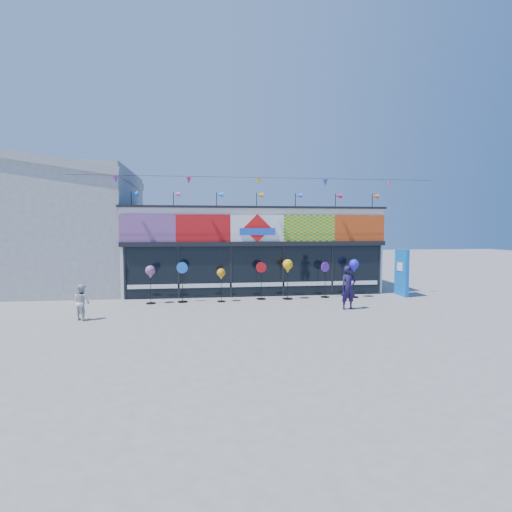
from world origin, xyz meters
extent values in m
plane|color=slate|center=(0.00, 0.00, 0.00)|extent=(80.00, 80.00, 0.00)
cube|color=silver|center=(0.00, 6.00, 2.00)|extent=(12.00, 5.00, 4.00)
cube|color=black|center=(0.00, 3.44, 1.15)|extent=(11.60, 0.12, 2.30)
cube|color=black|center=(0.00, 3.40, 2.40)|extent=(12.00, 0.30, 0.20)
cube|color=white|center=(0.00, 3.41, 0.55)|extent=(11.40, 0.10, 0.18)
cube|color=black|center=(0.00, 6.00, 4.05)|extent=(12.20, 5.20, 0.10)
cube|color=black|center=(-5.80, 3.43, 1.15)|extent=(0.08, 0.14, 2.30)
cube|color=black|center=(-3.50, 3.43, 1.15)|extent=(0.08, 0.14, 2.30)
cube|color=black|center=(-1.20, 3.43, 1.15)|extent=(0.08, 0.14, 2.30)
cube|color=black|center=(1.20, 3.43, 1.15)|extent=(0.08, 0.14, 2.30)
cube|color=black|center=(3.50, 3.43, 1.15)|extent=(0.08, 0.14, 2.30)
cube|color=black|center=(5.80, 3.43, 1.15)|extent=(0.08, 0.14, 2.30)
cube|color=red|center=(-4.80, 3.42, 3.10)|extent=(2.40, 0.08, 1.20)
cube|color=red|center=(-2.40, 3.42, 3.10)|extent=(2.40, 0.08, 1.20)
cube|color=white|center=(0.00, 3.42, 3.10)|extent=(2.40, 0.08, 1.20)
cube|color=yellow|center=(2.40, 3.42, 3.10)|extent=(2.40, 0.08, 1.20)
cube|color=#CD4213|center=(4.80, 3.42, 3.10)|extent=(2.40, 0.08, 1.20)
cube|color=red|center=(0.00, 3.36, 3.10)|extent=(1.27, 0.06, 1.27)
cube|color=blue|center=(0.00, 3.34, 2.95)|extent=(1.60, 0.05, 0.30)
cube|color=#F752BF|center=(-4.03, 3.48, 1.09)|extent=(0.78, 0.03, 0.78)
cube|color=#E74D73|center=(-2.69, 3.48, 1.22)|extent=(0.92, 0.03, 0.92)
cube|color=red|center=(-1.34, 3.48, 1.46)|extent=(0.78, 0.03, 0.78)
cube|color=#EB1657|center=(0.00, 3.48, 0.92)|extent=(0.92, 0.03, 0.92)
cube|color=red|center=(1.34, 3.48, 1.20)|extent=(0.78, 0.03, 0.78)
cube|color=red|center=(2.69, 3.48, 1.51)|extent=(0.92, 0.03, 0.92)
cube|color=green|center=(4.03, 3.48, 0.97)|extent=(0.78, 0.03, 0.78)
cylinder|color=black|center=(-5.50, 3.65, 4.35)|extent=(0.03, 0.03, 0.70)
cone|color=blue|center=(-5.36, 3.65, 4.60)|extent=(0.30, 0.22, 0.22)
cylinder|color=black|center=(-3.70, 3.65, 4.35)|extent=(0.03, 0.03, 0.70)
cone|color=#E14B9A|center=(-3.56, 3.65, 4.60)|extent=(0.30, 0.22, 0.22)
cylinder|color=black|center=(-1.80, 3.65, 4.35)|extent=(0.03, 0.03, 0.70)
cone|color=#1A87E0|center=(-1.66, 3.65, 4.60)|extent=(0.30, 0.22, 0.22)
cylinder|color=black|center=(0.00, 3.65, 4.35)|extent=(0.03, 0.03, 0.70)
cone|color=orange|center=(0.14, 3.65, 4.60)|extent=(0.30, 0.22, 0.22)
cylinder|color=black|center=(1.80, 3.65, 4.35)|extent=(0.03, 0.03, 0.70)
cone|color=blue|center=(1.94, 3.65, 4.60)|extent=(0.30, 0.22, 0.22)
cylinder|color=black|center=(3.70, 3.65, 4.35)|extent=(0.03, 0.03, 0.70)
cone|color=#CE134F|center=(3.84, 3.65, 4.60)|extent=(0.30, 0.22, 0.22)
cylinder|color=black|center=(5.50, 3.65, 4.35)|extent=(0.03, 0.03, 0.70)
cone|color=#EA5716|center=(5.64, 3.65, 4.60)|extent=(0.30, 0.22, 0.22)
cylinder|color=black|center=(0.00, 3.00, 5.30)|extent=(16.00, 0.01, 0.01)
cone|color=purple|center=(-6.00, 3.00, 5.12)|extent=(0.20, 0.20, 0.28)
cone|color=#ED1644|center=(-3.00, 3.00, 5.12)|extent=(0.20, 0.20, 0.28)
cone|color=yellow|center=(0.00, 3.00, 5.12)|extent=(0.20, 0.20, 0.28)
cone|color=blue|center=(3.00, 3.00, 5.12)|extent=(0.20, 0.20, 0.28)
cone|color=#FB538F|center=(6.00, 3.00, 5.12)|extent=(0.20, 0.20, 0.28)
cube|color=#A9ABAE|center=(-10.00, 7.00, 3.00)|extent=(8.00, 7.00, 6.00)
cube|color=#A9ABAE|center=(-10.00, 7.00, 6.10)|extent=(8.18, 7.20, 1.54)
cube|color=blue|center=(6.61, 2.79, 1.07)|extent=(0.16, 1.07, 2.14)
cube|color=white|center=(6.52, 2.79, 1.34)|extent=(0.04, 0.48, 0.37)
cylinder|color=black|center=(-4.57, 2.30, 0.01)|extent=(0.40, 0.40, 0.03)
cylinder|color=black|center=(-4.57, 2.30, 0.68)|extent=(0.02, 0.02, 1.30)
sphere|color=#D04570|center=(-4.57, 2.30, 1.38)|extent=(0.40, 0.40, 0.40)
cone|color=#D04570|center=(-4.57, 2.30, 1.13)|extent=(0.20, 0.20, 0.18)
cylinder|color=black|center=(-3.29, 2.47, 0.02)|extent=(0.43, 0.43, 0.03)
cylinder|color=black|center=(-3.29, 2.47, 0.73)|extent=(0.03, 0.03, 1.40)
cylinder|color=blue|center=(-3.29, 2.47, 1.45)|extent=(0.47, 0.14, 0.47)
cylinder|color=black|center=(-1.68, 2.36, 0.01)|extent=(0.36, 0.36, 0.03)
cylinder|color=black|center=(-1.68, 2.36, 0.61)|extent=(0.02, 0.02, 1.16)
sphere|color=orange|center=(-1.68, 2.36, 1.24)|extent=(0.36, 0.36, 0.36)
cone|color=orange|center=(-1.68, 2.36, 1.01)|extent=(0.18, 0.18, 0.16)
cylinder|color=black|center=(0.08, 2.72, 0.02)|extent=(0.41, 0.41, 0.03)
cylinder|color=black|center=(0.08, 2.72, 0.70)|extent=(0.02, 0.02, 1.35)
cylinder|color=red|center=(0.08, 2.72, 1.40)|extent=(0.46, 0.10, 0.46)
cylinder|color=black|center=(1.23, 2.60, 0.02)|extent=(0.44, 0.44, 0.03)
cylinder|color=black|center=(1.23, 2.60, 0.75)|extent=(0.03, 0.03, 1.44)
sphere|color=#F4AD0C|center=(1.23, 2.60, 1.53)|extent=(0.44, 0.44, 0.44)
cone|color=#F4AD0C|center=(1.23, 2.60, 1.25)|extent=(0.22, 0.22, 0.20)
cylinder|color=black|center=(2.99, 2.82, 0.02)|extent=(0.41, 0.41, 0.03)
cylinder|color=black|center=(2.99, 2.82, 0.69)|extent=(0.02, 0.02, 1.32)
cylinder|color=purple|center=(2.99, 2.82, 1.37)|extent=(0.42, 0.22, 0.45)
cylinder|color=black|center=(4.26, 2.63, 0.02)|extent=(0.44, 0.44, 0.03)
cylinder|color=black|center=(4.26, 2.63, 0.74)|extent=(0.03, 0.03, 1.41)
sphere|color=#1F1AE5|center=(4.26, 2.63, 1.50)|extent=(0.44, 0.44, 0.44)
cone|color=#1F1AE5|center=(4.26, 2.63, 1.23)|extent=(0.22, 0.22, 0.20)
imported|color=#191238|center=(3.07, 0.13, 0.83)|extent=(0.66, 0.48, 1.67)
imported|color=silver|center=(-6.50, -0.38, 0.61)|extent=(0.68, 0.62, 1.22)
camera|label=1|loc=(-2.41, -14.36, 3.10)|focal=28.00mm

